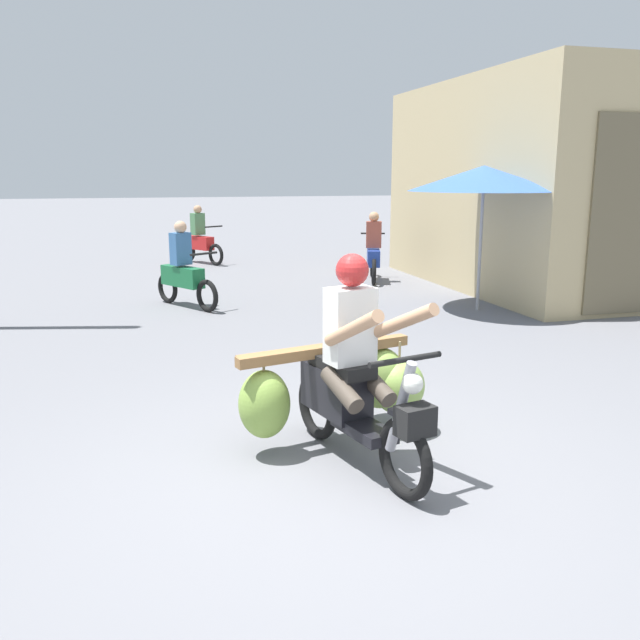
{
  "coord_description": "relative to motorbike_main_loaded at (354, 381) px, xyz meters",
  "views": [
    {
      "loc": [
        -1.26,
        -4.17,
        2.13
      ],
      "look_at": [
        0.26,
        1.25,
        0.9
      ],
      "focal_mm": 37.55,
      "sensor_mm": 36.0,
      "label": 1
    }
  ],
  "objects": [
    {
      "name": "ground_plane",
      "position": [
        -0.35,
        -0.58,
        -0.54
      ],
      "size": [
        120.0,
        120.0,
        0.0
      ],
      "primitive_type": "plane",
      "color": "slate"
    },
    {
      "name": "motorbike_main_loaded",
      "position": [
        0.0,
        0.0,
        0.0
      ],
      "size": [
        1.69,
        1.93,
        1.58
      ],
      "color": "black",
      "rests_on": "ground"
    },
    {
      "name": "motorbike_distant_ahead_left",
      "position": [
        3.04,
        7.88,
        0.02
      ],
      "size": [
        0.69,
        1.56,
        1.4
      ],
      "color": "black",
      "rests_on": "ground"
    },
    {
      "name": "motorbike_distant_ahead_right",
      "position": [
        -0.84,
        6.21,
        0.02
      ],
      "size": [
        0.92,
        1.44,
        1.4
      ],
      "color": "black",
      "rests_on": "ground"
    },
    {
      "name": "motorbike_distant_far_ahead",
      "position": [
        -0.04,
        11.66,
        0.02
      ],
      "size": [
        0.93,
        1.43,
        1.4
      ],
      "color": "black",
      "rests_on": "ground"
    },
    {
      "name": "shopfront_building",
      "position": [
        5.69,
        6.67,
        1.37
      ],
      "size": [
        3.09,
        6.23,
        3.83
      ],
      "color": "tan",
      "rests_on": "ground"
    },
    {
      "name": "market_umbrella_near_shop",
      "position": [
        3.65,
        4.67,
        1.52
      ],
      "size": [
        2.34,
        2.34,
        2.26
      ],
      "color": "#99999E",
      "rests_on": "ground"
    }
  ]
}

